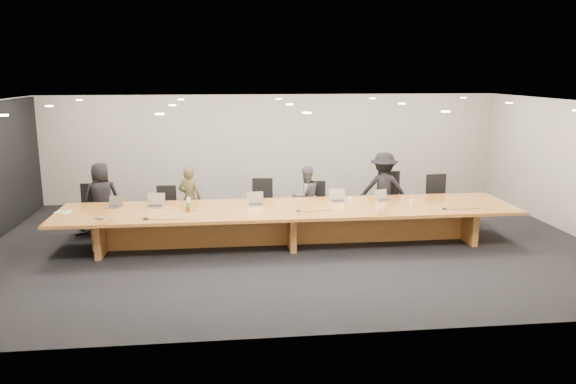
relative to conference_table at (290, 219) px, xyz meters
name	(u,v)px	position (x,y,z in m)	size (l,w,h in m)	color
ground	(290,244)	(0.00, 0.00, -0.52)	(12.00, 12.00, 0.00)	black
back_wall	(272,148)	(0.00, 4.00, 0.88)	(12.00, 0.02, 2.80)	beige
conference_table	(290,219)	(0.00, 0.00, 0.00)	(9.00, 1.80, 0.75)	#985A21
chair_far_left	(90,209)	(-4.11, 1.21, 0.02)	(0.55, 0.55, 1.07)	black
chair_left	(166,209)	(-2.53, 1.20, -0.02)	(0.51, 0.51, 0.99)	black
chair_mid_left	(262,203)	(-0.47, 1.31, 0.02)	(0.55, 0.55, 1.09)	black
chair_mid_right	(317,204)	(0.76, 1.23, -0.02)	(0.51, 0.51, 1.01)	black
chair_right	(391,198)	(2.45, 1.29, 0.07)	(0.61, 0.61, 1.19)	black
chair_far_right	(440,199)	(3.56, 1.19, 0.04)	(0.57, 0.57, 1.12)	black
person_a	(102,198)	(-3.87, 1.27, 0.24)	(0.74, 0.48, 1.52)	black
person_b	(190,199)	(-2.02, 1.21, 0.19)	(0.51, 0.34, 1.41)	#3D3A21
person_c	(306,197)	(0.51, 1.26, 0.16)	(0.66, 0.52, 1.36)	#4E4E50
person_d	(384,189)	(2.25, 1.21, 0.30)	(1.06, 0.61, 1.64)	black
laptop_a	(114,202)	(-3.45, 0.38, 0.34)	(0.29, 0.21, 0.23)	#BDAA90
laptop_b	(155,200)	(-2.66, 0.36, 0.37)	(0.34, 0.25, 0.27)	#C2B494
laptop_c	(256,199)	(-0.65, 0.28, 0.36)	(0.33, 0.24, 0.26)	tan
laptop_d	(338,196)	(1.05, 0.39, 0.36)	(0.33, 0.24, 0.26)	beige
laptop_e	(384,195)	(2.01, 0.35, 0.35)	(0.30, 0.22, 0.24)	#BBAC8F
water_bottle	(189,204)	(-1.97, 0.02, 0.35)	(0.08, 0.08, 0.25)	silver
amber_mug	(188,209)	(-1.98, -0.09, 0.28)	(0.08, 0.08, 0.10)	brown
paper_cup_near	(350,199)	(1.29, 0.36, 0.28)	(0.08, 0.08, 0.09)	white
paper_cup_far	(411,202)	(2.49, 0.04, 0.27)	(0.08, 0.08, 0.09)	white
notepad	(63,212)	(-4.35, 0.11, 0.24)	(0.26, 0.21, 0.02)	white
lime_gadget	(64,211)	(-4.33, 0.11, 0.26)	(0.14, 0.08, 0.02)	#4EC835
av_box	(101,218)	(-3.53, -0.46, 0.24)	(0.19, 0.14, 0.03)	#A3A4A8
mic_left	(146,218)	(-2.71, -0.60, 0.25)	(0.14, 0.14, 0.03)	black
mic_center	(298,210)	(0.13, -0.31, 0.24)	(0.10, 0.10, 0.03)	black
mic_right	(445,208)	(2.99, -0.48, 0.24)	(0.12, 0.12, 0.03)	black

